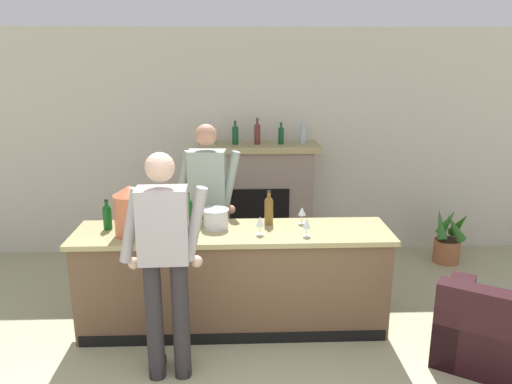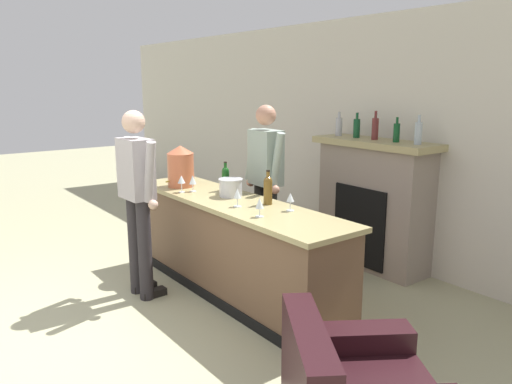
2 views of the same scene
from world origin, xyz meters
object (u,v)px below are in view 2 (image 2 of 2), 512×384
at_px(wine_glass_near_bucket, 290,198).
at_px(wine_glass_back_row, 193,180).
at_px(wine_bottle_port_short, 268,189).
at_px(wine_glass_front_right, 237,194).
at_px(wine_bottle_riesling_slim, 226,178).
at_px(copper_dispenser, 181,166).
at_px(fireplace_stone, 374,203).
at_px(ice_bucket_steel, 231,187).
at_px(wine_glass_front_left, 260,204).
at_px(person_bartender, 265,182).
at_px(wine_glass_mid_counter, 181,180).
at_px(wine_bottle_merlot_tall, 183,170).
at_px(person_customer, 138,196).

bearing_deg(wine_glass_near_bucket, wine_glass_back_row, -167.29).
distance_m(wine_bottle_port_short, wine_glass_front_right, 0.29).
bearing_deg(wine_bottle_riesling_slim, copper_dispenser, -150.58).
distance_m(fireplace_stone, wine_bottle_riesling_slim, 1.68).
height_order(ice_bucket_steel, wine_glass_front_left, ice_bucket_steel).
xyz_separation_m(person_bartender, ice_bucket_steel, (0.10, -0.51, 0.02)).
xyz_separation_m(wine_bottle_port_short, wine_glass_front_left, (0.30, -0.33, -0.03)).
bearing_deg(person_bartender, wine_glass_mid_counter, -113.31).
xyz_separation_m(fireplace_stone, wine_bottle_port_short, (0.02, -1.51, 0.36)).
xyz_separation_m(wine_glass_near_bucket, wine_glass_front_left, (-0.00, -0.33, -0.00)).
bearing_deg(wine_glass_front_left, person_bartender, 139.38).
xyz_separation_m(wine_bottle_merlot_tall, wine_glass_back_row, (0.55, -0.19, -0.01)).
bearing_deg(wine_glass_front_right, wine_glass_back_row, 179.44).
relative_size(person_bartender, copper_dispenser, 4.11).
bearing_deg(wine_bottle_riesling_slim, ice_bucket_steel, -23.50).
xyz_separation_m(person_customer, wine_bottle_port_short, (0.82, 0.89, 0.09)).
height_order(wine_bottle_port_short, wine_glass_back_row, wine_bottle_port_short).
bearing_deg(fireplace_stone, ice_bucket_steel, -105.91).
xyz_separation_m(fireplace_stone, wine_glass_front_left, (0.32, -1.84, 0.32)).
height_order(person_bartender, wine_glass_back_row, person_bartender).
bearing_deg(fireplace_stone, person_bartender, -116.94).
height_order(ice_bucket_steel, wine_glass_mid_counter, same).
height_order(wine_bottle_merlot_tall, wine_bottle_riesling_slim, wine_bottle_riesling_slim).
relative_size(person_bartender, wine_bottle_port_short, 5.71).
height_order(person_bartender, copper_dispenser, person_bartender).
bearing_deg(ice_bucket_steel, wine_glass_mid_counter, -146.40).
relative_size(fireplace_stone, wine_bottle_riesling_slim, 5.78).
relative_size(wine_glass_front_right, wine_glass_back_row, 0.98).
bearing_deg(wine_glass_front_right, ice_bucket_steel, 153.54).
distance_m(person_bartender, wine_bottle_port_short, 0.72).
height_order(fireplace_stone, wine_bottle_port_short, fireplace_stone).
xyz_separation_m(copper_dispenser, ice_bucket_steel, (0.71, 0.15, -0.13)).
height_order(copper_dispenser, wine_glass_front_right, copper_dispenser).
relative_size(fireplace_stone, wine_glass_front_right, 10.50).
bearing_deg(wine_glass_back_row, wine_bottle_merlot_tall, 160.88).
xyz_separation_m(person_customer, wine_glass_back_row, (-0.07, 0.63, 0.06)).
bearing_deg(wine_bottle_merlot_tall, wine_glass_near_bucket, 2.61).
bearing_deg(person_customer, wine_glass_back_row, 95.99).
relative_size(person_customer, wine_glass_mid_counter, 10.28).
xyz_separation_m(wine_bottle_riesling_slim, wine_glass_front_right, (0.64, -0.30, -0.02)).
relative_size(person_bartender, ice_bucket_steel, 7.64).
relative_size(wine_bottle_merlot_tall, wine_glass_back_row, 1.64).
bearing_deg(person_bartender, ice_bucket_steel, -79.00).
height_order(copper_dispenser, wine_bottle_riesling_slim, copper_dispenser).
relative_size(person_customer, wine_glass_front_left, 10.97).
bearing_deg(wine_bottle_riesling_slim, wine_glass_front_left, -19.05).
bearing_deg(person_customer, wine_bottle_riesling_slim, 84.28).
bearing_deg(wine_bottle_merlot_tall, wine_glass_front_right, -8.36).
relative_size(ice_bucket_steel, wine_bottle_merlot_tall, 0.86).
bearing_deg(copper_dispenser, wine_glass_mid_counter, -28.03).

